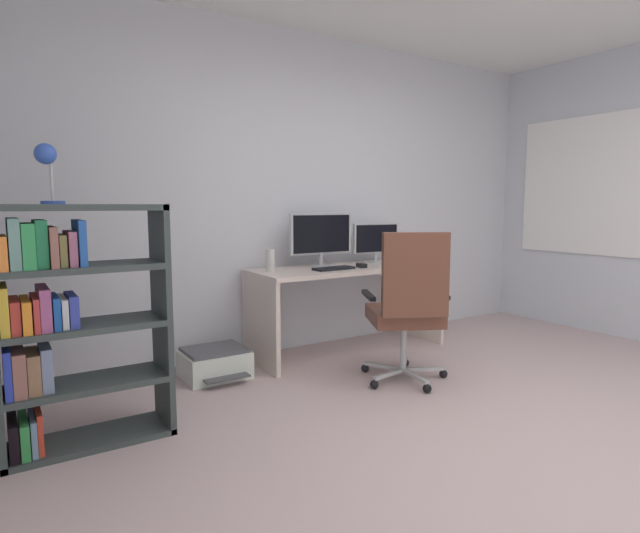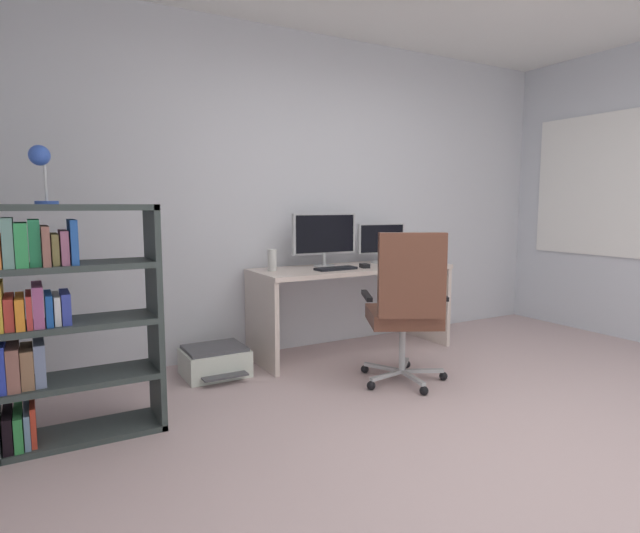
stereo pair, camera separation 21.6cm
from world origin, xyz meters
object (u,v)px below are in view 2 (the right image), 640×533
printer (215,361)px  desktop_speaker (272,260)px  desk (352,288)px  monitor_main (324,235)px  keyboard (336,269)px  desk_lamp (41,163)px  monitor_secondary (381,240)px  computer_mouse (365,266)px  bookshelf (57,319)px  office_chair (406,305)px

printer → desktop_speaker: bearing=11.2°
desk → monitor_main: bearing=149.6°
keyboard → printer: 1.17m
desk_lamp → monitor_main: bearing=20.6°
desktop_speaker → monitor_secondary: bearing=2.5°
computer_mouse → printer: 1.42m
monitor_main → bookshelf: (-2.05, -0.78, -0.33)m
office_chair → bookshelf: 2.12m
monitor_secondary → desk_lamp: 2.82m
monitor_main → office_chair: bearing=-86.6°
monitor_secondary → computer_mouse: monitor_secondary is taller
monitor_main → desk: bearing=-30.4°
office_chair → bookshelf: size_ratio=0.86×
keyboard → desk_lamp: desk_lamp is taller
monitor_secondary → bookshelf: 2.76m
computer_mouse → printer: (-1.26, 0.09, -0.64)m
desk_lamp → keyboard: bearing=15.0°
desktop_speaker → desk_lamp: (-1.58, -0.73, 0.64)m
office_chair → bookshelf: (-2.11, 0.23, 0.09)m
office_chair → desk_lamp: 2.32m
monitor_secondary → office_chair: monitor_secondary is taller
bookshelf → desk_lamp: (-0.03, 0.00, 0.79)m
keyboard → bookshelf: bookshelf is taller
keyboard → computer_mouse: (0.27, -0.01, 0.01)m
desktop_speaker → desk: bearing=-5.7°
bookshelf → keyboard: bearing=15.3°
desk_lamp → printer: desk_lamp is taller
desk_lamp → desk: bearing=16.2°
desk → bookshelf: size_ratio=1.35×
computer_mouse → desktop_speaker: (-0.75, 0.19, 0.07)m
monitor_secondary → computer_mouse: (-0.34, -0.24, -0.18)m
monitor_secondary → bookshelf: bearing=-163.4°
desktop_speaker → office_chair: size_ratio=0.16×
desk_lamp → printer: 1.83m
printer → desk: bearing=1.5°
monitor_main → office_chair: 1.10m
keyboard → office_chair: (0.09, -0.78, -0.17)m
desktop_speaker → computer_mouse: bearing=-14.2°
monitor_secondary → bookshelf: (-2.63, -0.78, -0.27)m
keyboard → desktop_speaker: size_ratio=2.00×
monitor_secondary → keyboard: (-0.61, -0.23, -0.19)m
office_chair → keyboard: bearing=96.4°
keyboard → printer: size_ratio=0.74×
computer_mouse → desk: bearing=124.8°
keyboard → office_chair: 0.80m
printer → monitor_main: bearing=8.4°
monitor_secondary → desk_lamp: desk_lamp is taller
computer_mouse → desktop_speaker: size_ratio=0.59×
computer_mouse → desk_lamp: 2.49m
office_chair → desk_lamp: size_ratio=3.67×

